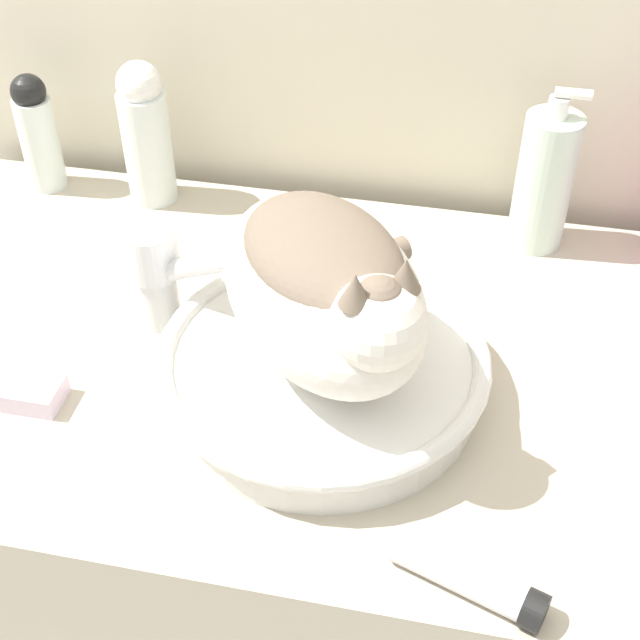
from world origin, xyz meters
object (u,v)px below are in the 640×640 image
at_px(faucet, 163,271).
at_px(soap_pump_bottle, 544,180).
at_px(soap_bar, 33,393).
at_px(deodorant_stick, 38,132).
at_px(lotion_bottle_white, 146,133).
at_px(cream_tube, 470,580).
at_px(cat, 327,285).

distance_m(faucet, soap_pump_bottle, 0.47).
height_order(faucet, soap_pump_bottle, soap_pump_bottle).
bearing_deg(soap_pump_bottle, soap_bar, -141.85).
distance_m(deodorant_stick, lotion_bottle_white, 0.15).
height_order(faucet, lotion_bottle_white, lotion_bottle_white).
relative_size(lotion_bottle_white, cream_tube, 1.41).
height_order(faucet, cream_tube, faucet).
bearing_deg(lotion_bottle_white, deodorant_stick, 180.00).
relative_size(deodorant_stick, cream_tube, 1.18).
bearing_deg(cream_tube, soap_pump_bottle, 85.48).
xyz_separation_m(soap_pump_bottle, soap_bar, (-0.50, -0.39, -0.08)).
bearing_deg(deodorant_stick, cat, -35.14).
bearing_deg(deodorant_stick, faucet, -43.58).
xyz_separation_m(deodorant_stick, lotion_bottle_white, (0.15, -0.00, 0.02)).
distance_m(cat, faucet, 0.22).
relative_size(deodorant_stick, soap_bar, 2.71).
bearing_deg(soap_pump_bottle, cream_tube, -94.52).
distance_m(soap_pump_bottle, cream_tube, 0.53).
height_order(lotion_bottle_white, soap_bar, lotion_bottle_white).
bearing_deg(soap_pump_bottle, lotion_bottle_white, 180.00).
xyz_separation_m(cat, soap_bar, (-0.29, -0.07, -0.13)).
relative_size(faucet, soap_pump_bottle, 0.70).
bearing_deg(soap_bar, faucet, 55.48).
relative_size(soap_pump_bottle, soap_bar, 3.51).
bearing_deg(faucet, lotion_bottle_white, 132.94).
relative_size(cat, soap_bar, 5.65).
height_order(faucet, soap_bar, faucet).
xyz_separation_m(lotion_bottle_white, soap_pump_bottle, (0.51, -0.00, -0.01)).
xyz_separation_m(lotion_bottle_white, cream_tube, (0.47, -0.52, -0.08)).
relative_size(faucet, lotion_bottle_white, 0.76).
xyz_separation_m(faucet, cream_tube, (0.36, -0.28, -0.06)).
bearing_deg(lotion_bottle_white, cat, -46.70).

